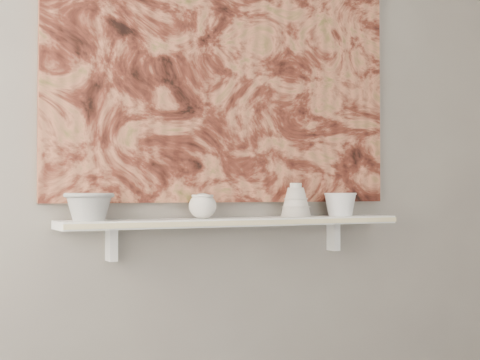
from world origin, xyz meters
TOP-DOWN VIEW (x-y plane):
  - wall_back at (0.00, 1.60)m, footprint 3.60×0.00m
  - shelf at (0.00, 1.51)m, footprint 1.40×0.18m
  - shelf_stripe at (0.00, 1.41)m, footprint 1.40×0.01m
  - bracket_left at (-0.49, 1.57)m, footprint 0.03×0.06m
  - bracket_right at (0.49, 1.57)m, footprint 0.03×0.06m
  - painting at (0.00, 1.59)m, footprint 1.50×0.02m
  - house_motif at (0.45, 1.57)m, footprint 0.09×0.00m
  - bowl_grey at (-0.59, 1.51)m, footprint 0.23×0.23m
  - cup_cream at (-0.16, 1.51)m, footprint 0.11×0.11m
  - bell_vessel at (0.26, 1.51)m, footprint 0.14×0.14m
  - bowl_white at (0.48, 1.51)m, footprint 0.15×0.15m

SIDE VIEW (x-z plane):
  - bracket_left at x=-0.49m, z-range 0.78..0.90m
  - bracket_right at x=0.49m, z-range 0.78..0.90m
  - shelf at x=0.00m, z-range 0.90..0.93m
  - shelf_stripe at x=0.00m, z-range 0.91..0.92m
  - cup_cream at x=-0.16m, z-range 0.93..1.03m
  - bowl_white at x=0.48m, z-range 0.93..1.03m
  - bowl_grey at x=-0.59m, z-range 0.93..1.03m
  - bell_vessel at x=0.26m, z-range 0.93..1.07m
  - house_motif at x=0.45m, z-range 1.19..1.27m
  - wall_back at x=0.00m, z-range -0.45..3.15m
  - painting at x=0.00m, z-range 0.99..2.09m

